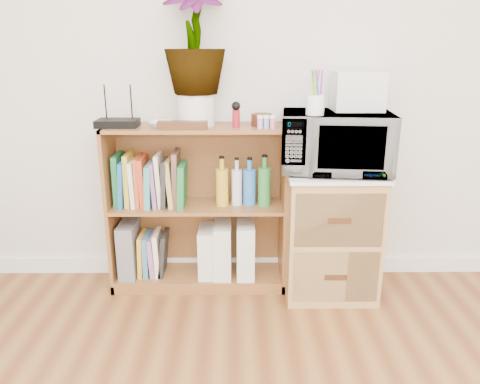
{
  "coord_description": "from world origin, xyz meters",
  "views": [
    {
      "loc": [
        -0.12,
        -0.44,
        1.36
      ],
      "look_at": [
        -0.11,
        1.95,
        0.62
      ],
      "focal_mm": 35.0,
      "sensor_mm": 36.0,
      "label": 1
    }
  ],
  "objects": [
    {
      "name": "skirting_board",
      "position": [
        0.0,
        2.24,
        0.05
      ],
      "size": [
        4.0,
        0.02,
        0.1
      ],
      "primitive_type": "cube",
      "color": "white",
      "rests_on": "ground"
    },
    {
      "name": "bookshelf",
      "position": [
        -0.35,
        2.1,
        0.47
      ],
      "size": [
        1.0,
        0.3,
        0.95
      ],
      "primitive_type": "cube",
      "color": "brown",
      "rests_on": "ground"
    },
    {
      "name": "wicker_unit",
      "position": [
        0.4,
        2.02,
        0.35
      ],
      "size": [
        0.5,
        0.45,
        0.7
      ],
      "primitive_type": "cube",
      "color": "#9E7542",
      "rests_on": "ground"
    },
    {
      "name": "microwave",
      "position": [
        0.4,
        2.02,
        0.88
      ],
      "size": [
        0.61,
        0.44,
        0.32
      ],
      "primitive_type": "imported",
      "rotation": [
        0.0,
        0.0,
        -0.1
      ],
      "color": "silver",
      "rests_on": "wicker_unit"
    },
    {
      "name": "pen_cup",
      "position": [
        0.27,
        1.92,
        1.09
      ],
      "size": [
        0.09,
        0.09,
        0.1
      ],
      "primitive_type": "cylinder",
      "color": "white",
      "rests_on": "microwave"
    },
    {
      "name": "small_appliance",
      "position": [
        0.52,
        2.1,
        1.14
      ],
      "size": [
        0.26,
        0.22,
        0.2
      ],
      "primitive_type": "cube",
      "color": "silver",
      "rests_on": "microwave"
    },
    {
      "name": "router",
      "position": [
        -0.77,
        2.08,
        0.97
      ],
      "size": [
        0.22,
        0.15,
        0.04
      ],
      "primitive_type": "cube",
      "color": "black",
      "rests_on": "bookshelf"
    },
    {
      "name": "white_bowl",
      "position": [
        -0.53,
        2.07,
        0.97
      ],
      "size": [
        0.13,
        0.13,
        0.03
      ],
      "primitive_type": "imported",
      "color": "white",
      "rests_on": "bookshelf"
    },
    {
      "name": "plant_pot",
      "position": [
        -0.35,
        2.12,
        1.04
      ],
      "size": [
        0.2,
        0.2,
        0.17
      ],
      "primitive_type": "cylinder",
      "color": "silver",
      "rests_on": "bookshelf"
    },
    {
      "name": "potted_plant",
      "position": [
        -0.35,
        2.12,
        1.41
      ],
      "size": [
        0.33,
        0.33,
        0.58
      ],
      "primitive_type": "imported",
      "color": "#2C6E2E",
      "rests_on": "plant_pot"
    },
    {
      "name": "trinket_box",
      "position": [
        -0.41,
        2.0,
        0.97
      ],
      "size": [
        0.26,
        0.07,
        0.04
      ],
      "primitive_type": "cube",
      "color": "#391D0F",
      "rests_on": "bookshelf"
    },
    {
      "name": "kokeshi_doll",
      "position": [
        -0.13,
        2.06,
        1.0
      ],
      "size": [
        0.04,
        0.04,
        0.09
      ],
      "primitive_type": "cylinder",
      "color": "maroon",
      "rests_on": "bookshelf"
    },
    {
      "name": "wooden_bowl",
      "position": [
        0.01,
        2.11,
        0.98
      ],
      "size": [
        0.11,
        0.11,
        0.07
      ],
      "primitive_type": "cylinder",
      "color": "#38190F",
      "rests_on": "bookshelf"
    },
    {
      "name": "paint_jars",
      "position": [
        0.03,
        2.01,
        0.98
      ],
      "size": [
        0.11,
        0.04,
        0.06
      ],
      "primitive_type": "cube",
      "color": "pink",
      "rests_on": "bookshelf"
    },
    {
      "name": "file_box",
      "position": [
        -0.76,
        2.1,
        0.23
      ],
      "size": [
        0.1,
        0.25,
        0.32
      ],
      "primitive_type": "cube",
      "color": "slate",
      "rests_on": "bookshelf"
    },
    {
      "name": "magazine_holder_left",
      "position": [
        -0.3,
        2.09,
        0.21
      ],
      "size": [
        0.09,
        0.23,
        0.29
      ],
      "primitive_type": "cube",
      "color": "silver",
      "rests_on": "bookshelf"
    },
    {
      "name": "magazine_holder_mid",
      "position": [
        -0.21,
        2.09,
        0.23
      ],
      "size": [
        0.1,
        0.25,
        0.32
      ],
      "primitive_type": "cube",
      "color": "silver",
      "rests_on": "bookshelf"
    },
    {
      "name": "magazine_holder_right",
      "position": [
        -0.08,
        2.09,
        0.23
      ],
      "size": [
        0.1,
        0.26,
        0.32
      ],
      "primitive_type": "cube",
      "color": "silver",
      "rests_on": "bookshelf"
    },
    {
      "name": "cookbooks",
      "position": [
        -0.61,
        2.1,
        0.64
      ],
      "size": [
        0.4,
        0.2,
        0.31
      ],
      "color": "#1D703D",
      "rests_on": "bookshelf"
    },
    {
      "name": "liquor_bottles",
      "position": [
        -0.01,
        2.1,
        0.64
      ],
      "size": [
        0.47,
        0.07,
        0.32
      ],
      "color": "gold",
      "rests_on": "bookshelf"
    },
    {
      "name": "lower_books",
      "position": [
        -0.62,
        2.1,
        0.19
      ],
      "size": [
        0.17,
        0.19,
        0.26
      ],
      "color": "gold",
      "rests_on": "bookshelf"
    }
  ]
}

